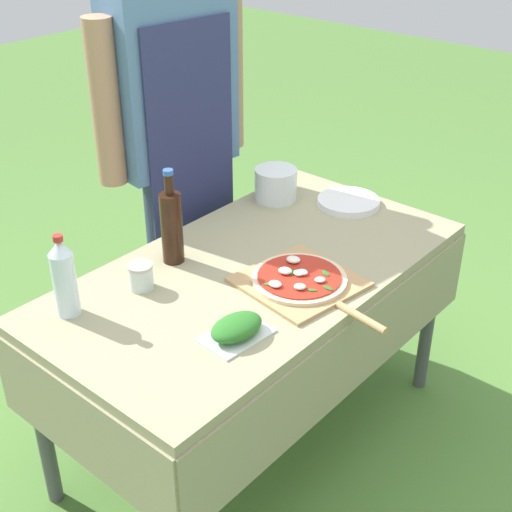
{
  "coord_description": "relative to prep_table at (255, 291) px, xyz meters",
  "views": [
    {
      "loc": [
        -1.49,
        -1.28,
        1.92
      ],
      "look_at": [
        0.01,
        0.0,
        0.77
      ],
      "focal_mm": 50.0,
      "sensor_mm": 36.0,
      "label": 1
    }
  ],
  "objects": [
    {
      "name": "ground_plane",
      "position": [
        0.0,
        0.0,
        -0.64
      ],
      "size": [
        12.0,
        12.0,
        0.0
      ],
      "primitive_type": "plane",
      "color": "#517F38"
    },
    {
      "name": "prep_table",
      "position": [
        0.0,
        0.0,
        0.0
      ],
      "size": [
        1.45,
        0.78,
        0.73
      ],
      "color": "gray",
      "rests_on": "ground"
    },
    {
      "name": "herb_container",
      "position": [
        -0.31,
        -0.2,
        0.12
      ],
      "size": [
        0.2,
        0.14,
        0.06
      ],
      "rotation": [
        0.0,
        0.0,
        -0.08
      ],
      "color": "silver",
      "rests_on": "prep_table"
    },
    {
      "name": "oil_bottle",
      "position": [
        -0.14,
        0.23,
        0.22
      ],
      "size": [
        0.07,
        0.07,
        0.32
      ],
      "color": "black",
      "rests_on": "prep_table"
    },
    {
      "name": "plate_stack",
      "position": [
        0.58,
        0.03,
        0.1
      ],
      "size": [
        0.24,
        0.24,
        0.02
      ],
      "color": "white",
      "rests_on": "prep_table"
    },
    {
      "name": "person_cook",
      "position": [
        0.22,
        0.59,
        0.38
      ],
      "size": [
        0.64,
        0.27,
        1.72
      ],
      "rotation": [
        0.0,
        0.0,
        3.0
      ],
      "color": "#333D56",
      "rests_on": "ground"
    },
    {
      "name": "mixing_tub",
      "position": [
        0.44,
        0.27,
        0.15
      ],
      "size": [
        0.16,
        0.16,
        0.12
      ],
      "primitive_type": "cylinder",
      "color": "silver",
      "rests_on": "prep_table"
    },
    {
      "name": "water_bottle",
      "position": [
        -0.55,
        0.24,
        0.21
      ],
      "size": [
        0.07,
        0.07,
        0.26
      ],
      "color": "silver",
      "rests_on": "prep_table"
    },
    {
      "name": "pizza_on_peel",
      "position": [
        0.02,
        -0.18,
        0.11
      ],
      "size": [
        0.37,
        0.53,
        0.05
      ],
      "rotation": [
        0.0,
        0.0,
        -0.14
      ],
      "color": "tan",
      "rests_on": "prep_table"
    },
    {
      "name": "sauce_jar",
      "position": [
        -0.32,
        0.18,
        0.13
      ],
      "size": [
        0.08,
        0.08,
        0.08
      ],
      "color": "silver",
      "rests_on": "prep_table"
    }
  ]
}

